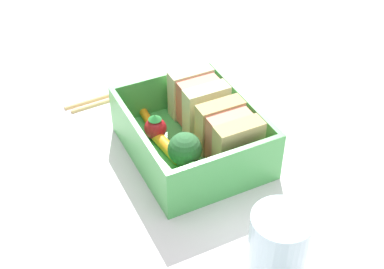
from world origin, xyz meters
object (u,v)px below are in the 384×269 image
Objects in this scene: strawberry_left at (194,175)px; carrot_stick_far_left at (167,147)px; sandwich_center_left at (229,136)px; carrot_stick_left at (148,119)px; broccoli_floret at (185,150)px; strawberry_far_left at (155,127)px; sandwich_left at (198,101)px; drinking_glass at (278,249)px; chopstick_pair at (140,87)px.

carrot_stick_far_left is at bearing -176.67° from strawberry_left.
sandwich_center_left is at bearing 113.24° from strawberry_left.
carrot_stick_left is 9.53cm from broccoli_floret.
broccoli_floret is (9.26, 0.51, 2.20)cm from carrot_stick_left.
strawberry_left reaches higher than carrot_stick_far_left.
carrot_stick_left is at bearing 175.51° from strawberry_far_left.
sandwich_center_left reaches higher than strawberry_left.
carrot_stick_far_left is (3.58, -5.68, -2.31)cm from sandwich_left.
sandwich_center_left reaches higher than broccoli_floret.
sandwich_left is 1.00× the size of sandwich_center_left.
sandwich_center_left reaches higher than carrot_stick_left.
chopstick_pair is at bearing 179.40° from drinking_glass.
strawberry_far_left reaches higher than chopstick_pair.
broccoli_floret is at bearing 174.90° from strawberry_left.
sandwich_center_left is 6.01cm from strawberry_left.
drinking_glass is (21.74, 2.32, 1.31)cm from strawberry_far_left.
strawberry_far_left reaches higher than carrot_stick_far_left.
drinking_glass is (18.73, 2.17, 2.06)cm from carrot_stick_far_left.
carrot_stick_far_left is 1.04× the size of broccoli_floret.
sandwich_center_left is at bearing 40.86° from strawberry_far_left.
strawberry_far_left is (2.93, -0.23, 0.93)cm from carrot_stick_left.
carrot_stick_left is at bearing -176.85° from broccoli_floret.
broccoli_floret is 18.44cm from chopstick_pair.
carrot_stick_left is at bearing -149.93° from sandwich_center_left.
broccoli_floret is 0.22× the size of chopstick_pair.
carrot_stick_left is 24.86cm from drinking_glass.
sandwich_left reaches higher than broccoli_floret.
sandwich_left reaches higher than carrot_stick_left.
chopstick_pair is 33.59cm from drinking_glass.
sandwich_center_left is 9.05cm from strawberry_far_left.
sandwich_center_left is 7.18cm from carrot_stick_far_left.
sandwich_center_left is 15.40cm from drinking_glass.
sandwich_left is 1.28× the size of carrot_stick_far_left.
strawberry_left is (6.03, 0.35, 0.75)cm from carrot_stick_far_left.
strawberry_left is at bearing -6.00° from chopstick_pair.
sandwich_center_left is at bearing 0.00° from sandwich_left.
strawberry_left is (11.96, 0.27, 0.93)cm from carrot_stick_left.
sandwich_left is 12.15cm from chopstick_pair.
sandwich_left is 6.57cm from carrot_stick_left.
chopstick_pair is 2.65× the size of drinking_glass.
broccoli_floret reaches higher than chopstick_pair.
drinking_glass is at bearing -13.16° from sandwich_center_left.
sandwich_center_left is 1.32× the size of broccoli_floret.
strawberry_left is 12.90cm from drinking_glass.
broccoli_floret is at bearing 3.15° from carrot_stick_left.
chopstick_pair is (-14.66, 2.52, -1.53)cm from carrot_stick_far_left.
strawberry_far_left is at bearing -84.37° from sandwich_left.
strawberry_left is at bearing 3.33° from carrot_stick_far_left.
carrot_stick_left is (-9.67, -5.60, -2.50)cm from sandwich_center_left.
chopstick_pair is (-11.08, -3.16, -3.85)cm from sandwich_left.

